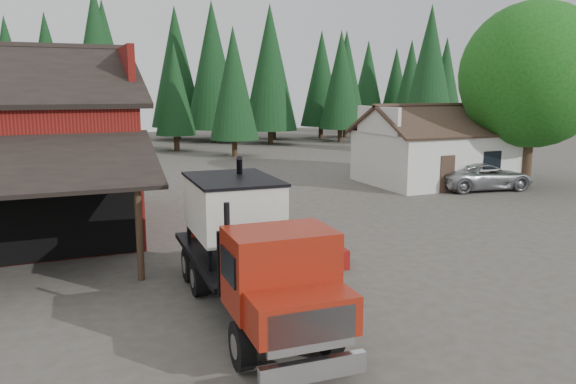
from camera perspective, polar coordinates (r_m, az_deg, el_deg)
name	(u,v)px	position (r m, az deg, el deg)	size (l,w,h in m)	color
ground	(347,277)	(16.78, 5.97, -8.60)	(120.00, 120.00, 0.00)	#4A443A
farmhouse	(436,154)	(34.13, 14.76, 3.71)	(8.60, 6.42, 4.65)	silver
deciduous_tree	(533,81)	(34.34, 23.64, 10.33)	(8.00, 8.00, 10.20)	#382619
conifer_backdrop	(139,146)	(56.66, -14.92, 4.55)	(76.00, 16.00, 16.00)	black
near_pine_b	(234,83)	(45.96, -5.55, 10.92)	(3.96, 3.96, 10.40)	#382619
near_pine_c	(430,72)	(49.74, 14.19, 11.78)	(4.84, 4.84, 12.40)	#382619
near_pine_d	(97,64)	(48.05, -18.79, 12.20)	(5.28, 5.28, 13.40)	#382619
feed_truck	(249,245)	(13.70, -4.03, -5.40)	(2.53, 8.24, 3.68)	black
silver_car	(484,176)	(32.60, 19.28, 1.53)	(2.46, 5.34, 1.48)	#AAAEB2
equip_box	(333,256)	(17.68, 4.56, -6.55)	(0.70, 1.10, 0.60)	maroon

